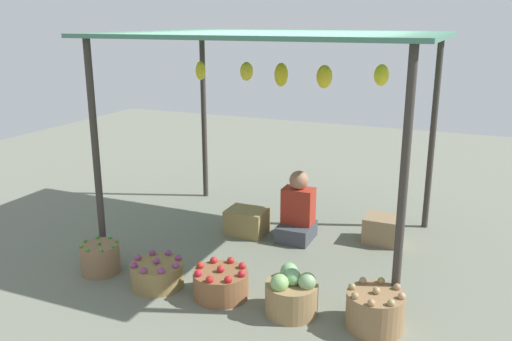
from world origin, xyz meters
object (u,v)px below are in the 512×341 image
at_px(vendor_person, 297,213).
at_px(basket_purple_onions, 157,274).
at_px(basket_potatoes, 375,310).
at_px(basket_red_apples, 221,283).
at_px(basket_green_chilies, 100,258).
at_px(wooden_crate_stacked_rear, 383,230).
at_px(basket_cabbages, 292,294).
at_px(wooden_crate_near_vendor, 247,222).

distance_m(vendor_person, basket_purple_onions, 1.76).
height_order(basket_purple_onions, basket_potatoes, basket_potatoes).
bearing_deg(basket_red_apples, basket_potatoes, 1.68).
bearing_deg(basket_green_chilies, wooden_crate_stacked_rear, 37.24).
relative_size(basket_purple_onions, wooden_crate_stacked_rear, 1.22).
distance_m(vendor_person, basket_potatoes, 1.86).
relative_size(basket_red_apples, wooden_crate_stacked_rear, 1.23).
height_order(vendor_person, basket_red_apples, vendor_person).
xyz_separation_m(basket_potatoes, wooden_crate_stacked_rear, (-0.26, 1.73, -0.01)).
bearing_deg(basket_green_chilies, basket_purple_onions, -1.98).
xyz_separation_m(basket_green_chilies, basket_purple_onions, (0.66, -0.02, -0.03)).
xyz_separation_m(basket_green_chilies, basket_potatoes, (2.63, 0.07, 0.01)).
distance_m(basket_green_chilies, basket_cabbages, 1.95).
bearing_deg(basket_green_chilies, basket_potatoes, 1.54).
xyz_separation_m(basket_red_apples, wooden_crate_near_vendor, (-0.38, 1.40, 0.02)).
xyz_separation_m(basket_purple_onions, basket_potatoes, (1.97, 0.09, 0.04)).
xyz_separation_m(basket_red_apples, basket_cabbages, (0.67, -0.02, 0.05)).
relative_size(basket_red_apples, wooden_crate_near_vendor, 1.11).
relative_size(vendor_person, basket_purple_onions, 1.62).
bearing_deg(basket_cabbages, basket_green_chilies, -179.65).
bearing_deg(basket_red_apples, wooden_crate_near_vendor, 105.29).
height_order(basket_cabbages, wooden_crate_near_vendor, basket_cabbages).
bearing_deg(wooden_crate_stacked_rear, basket_cabbages, -103.15).
bearing_deg(wooden_crate_stacked_rear, basket_red_apples, -121.47).
bearing_deg(wooden_crate_near_vendor, basket_red_apples, -74.71).
relative_size(vendor_person, basket_green_chilies, 2.08).
distance_m(basket_purple_onions, wooden_crate_stacked_rear, 2.50).
relative_size(basket_green_chilies, wooden_crate_stacked_rear, 0.95).
bearing_deg(basket_cabbages, basket_purple_onions, -178.46).
height_order(basket_cabbages, basket_potatoes, basket_cabbages).
bearing_deg(basket_purple_onions, basket_green_chilies, 178.02).
distance_m(basket_purple_onions, wooden_crate_near_vendor, 1.48).
xyz_separation_m(wooden_crate_near_vendor, wooden_crate_stacked_rear, (1.47, 0.37, 0.00)).
bearing_deg(basket_potatoes, wooden_crate_near_vendor, 141.73).
relative_size(basket_purple_onions, wooden_crate_near_vendor, 1.10).
bearing_deg(wooden_crate_stacked_rear, basket_potatoes, -81.46).
height_order(basket_cabbages, wooden_crate_stacked_rear, basket_cabbages).
bearing_deg(vendor_person, basket_potatoes, -51.62).
distance_m(basket_potatoes, wooden_crate_stacked_rear, 1.75).
bearing_deg(basket_cabbages, wooden_crate_stacked_rear, 76.85).
distance_m(basket_red_apples, basket_cabbages, 0.67).
distance_m(vendor_person, wooden_crate_near_vendor, 0.60).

